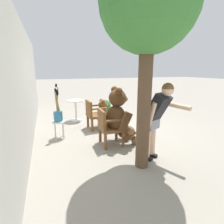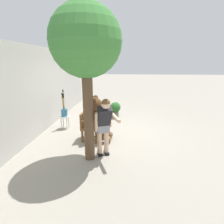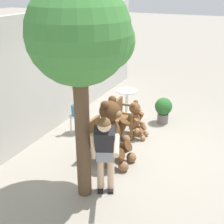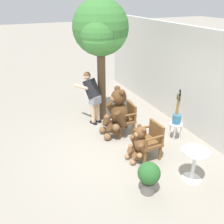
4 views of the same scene
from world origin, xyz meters
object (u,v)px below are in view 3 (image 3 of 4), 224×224
at_px(patio_tree, 83,38).
at_px(white_stool, 76,119).
at_px(wooden_chair_right, 124,117).
at_px(potted_plant, 163,109).
at_px(teddy_bear_small, 136,120).
at_px(person_visitor, 105,148).
at_px(round_side_table, 127,100).
at_px(wooden_chair_left, 100,139).
at_px(teddy_bear_large, 112,132).
at_px(brush_bucket, 76,107).

bearing_deg(patio_tree, white_stool, 35.74).
bearing_deg(wooden_chair_right, potted_plant, -32.98).
relative_size(teddy_bear_small, person_visitor, 0.58).
bearing_deg(teddy_bear_small, white_stool, 106.84).
distance_m(white_stool, round_side_table, 1.64).
distance_m(wooden_chair_right, teddy_bear_small, 0.29).
xyz_separation_m(teddy_bear_small, potted_plant, (1.01, -0.37, -0.04)).
height_order(wooden_chair_right, person_visitor, person_visitor).
height_order(wooden_chair_left, potted_plant, wooden_chair_left).
xyz_separation_m(teddy_bear_large, brush_bucket, (0.84, 1.31, 0.00)).
distance_m(teddy_bear_small, white_stool, 1.41).
bearing_deg(white_stool, teddy_bear_small, -73.16).
distance_m(wooden_chair_right, brush_bucket, 1.15).
bearing_deg(wooden_chair_right, teddy_bear_small, -89.22).
bearing_deg(wooden_chair_left, patio_tree, -164.38).
bearing_deg(potted_plant, teddy_bear_small, 159.91).
bearing_deg(person_visitor, potted_plant, -1.13).
bearing_deg(patio_tree, brush_bucket, 35.77).
xyz_separation_m(wooden_chair_left, round_side_table, (2.32, 0.38, -0.01)).
distance_m(wooden_chair_right, patio_tree, 3.17).
distance_m(brush_bucket, potted_plant, 2.25).
distance_m(wooden_chair_right, round_side_table, 1.14).
bearing_deg(brush_bucket, round_side_table, -24.60).
bearing_deg(teddy_bear_large, white_stool, 57.25).
relative_size(wooden_chair_right, white_stool, 1.87).
height_order(teddy_bear_large, person_visitor, person_visitor).
xyz_separation_m(wooden_chair_left, person_visitor, (-0.99, -0.60, 0.45)).
relative_size(patio_tree, potted_plant, 5.11).
relative_size(round_side_table, patio_tree, 0.21).
relative_size(wooden_chair_left, potted_plant, 1.26).
xyz_separation_m(person_visitor, white_stool, (1.83, 1.65, -0.55)).
bearing_deg(potted_plant, wooden_chair_right, 147.02).
height_order(wooden_chair_left, teddy_bear_large, teddy_bear_large).
relative_size(wooden_chair_left, teddy_bear_small, 0.97).
distance_m(teddy_bear_small, round_side_table, 1.27).
xyz_separation_m(wooden_chair_right, patio_tree, (-2.28, -0.29, 2.18)).
distance_m(teddy_bear_large, potted_plant, 2.32).
bearing_deg(white_stool, brush_bucket, -158.55).
xyz_separation_m(white_stool, brush_bucket, (-0.00, -0.00, 0.31)).
height_order(teddy_bear_large, round_side_table, teddy_bear_large).
height_order(teddy_bear_small, potted_plant, teddy_bear_small).
bearing_deg(potted_plant, white_stool, 129.57).
bearing_deg(teddy_bear_large, potted_plant, -10.12).
distance_m(teddy_bear_small, person_visitor, 2.31).
xyz_separation_m(wooden_chair_left, white_stool, (0.84, 1.06, -0.11)).
bearing_deg(wooden_chair_right, wooden_chair_left, -180.00).
distance_m(wooden_chair_left, patio_tree, 2.43).
xyz_separation_m(teddy_bear_large, round_side_table, (2.33, 0.63, -0.22)).
bearing_deg(person_visitor, round_side_table, 16.33).
bearing_deg(teddy_bear_small, person_visitor, -172.22).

